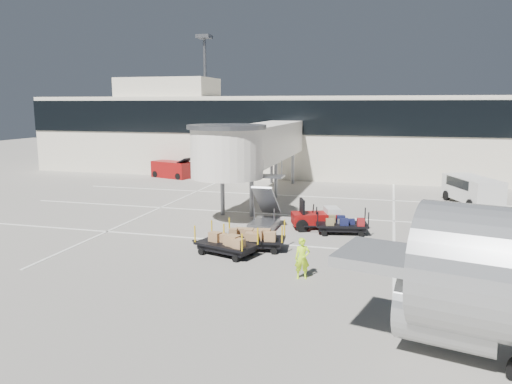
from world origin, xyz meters
TOP-DOWN VIEW (x-y plane):
  - ground at (0.00, 0.00)m, footprint 140.00×140.00m
  - lane_markings at (-0.67, 9.33)m, footprint 40.00×30.00m
  - terminal at (-0.35, 29.94)m, footprint 64.00×12.11m
  - jet_bridge at (-3.97, 12.26)m, footprint 5.70×20.40m
  - baggage_tug at (1.55, 5.88)m, footprint 3.00×2.49m
  - suitcase_cart at (3.07, 5.05)m, footprint 3.65×1.97m
  - box_cart_near at (-0.72, 0.78)m, footprint 3.77×1.84m
  - box_cart_far at (-2.02, -0.42)m, footprint 3.68×2.32m
  - ground_worker at (2.23, -2.80)m, footprint 0.73×0.58m
  - minivan at (11.42, 16.09)m, footprint 3.86×5.69m
  - belt_loader at (-15.37, 22.74)m, footprint 4.70×2.92m

SIDE VIEW (x-z plane):
  - ground at x=0.00m, z-range 0.00..0.00m
  - lane_markings at x=-0.67m, z-range 0.00..0.02m
  - suitcase_cart at x=3.07m, z-range -0.21..1.19m
  - box_cart_near at x=-0.72m, z-range -0.16..1.29m
  - box_cart_far at x=-2.02m, z-range -0.13..1.29m
  - baggage_tug at x=1.55m, z-range -0.24..1.54m
  - belt_loader at x=-15.37m, z-range -0.25..1.87m
  - ground_worker at x=2.23m, z-range 0.00..1.76m
  - minivan at x=11.42m, z-range 0.20..2.20m
  - terminal at x=-0.35m, z-range -3.49..11.71m
  - jet_bridge at x=-3.97m, z-range 1.27..7.30m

